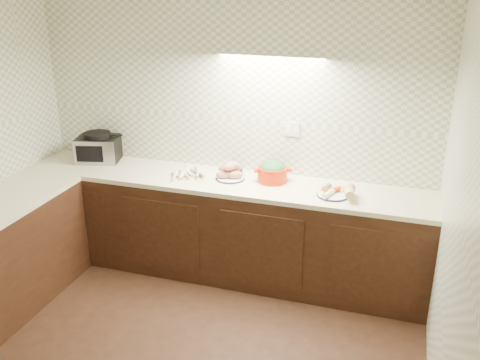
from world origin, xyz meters
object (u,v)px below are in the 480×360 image
(sweet_potato_plate, at_px, (230,172))
(dutch_oven, at_px, (273,172))
(onion_bowl, at_px, (233,169))
(toaster_oven, at_px, (98,148))
(parsnip_pile, at_px, (186,173))
(veg_plate, at_px, (340,191))

(sweet_potato_plate, height_order, dutch_oven, dutch_oven)
(onion_bowl, bearing_deg, toaster_oven, -178.21)
(parsnip_pile, bearing_deg, toaster_oven, 172.52)
(sweet_potato_plate, bearing_deg, veg_plate, -5.78)
(toaster_oven, height_order, parsnip_pile, toaster_oven)
(onion_bowl, bearing_deg, veg_plate, -12.24)
(toaster_oven, bearing_deg, onion_bowl, -12.97)
(toaster_oven, distance_m, dutch_oven, 1.70)
(onion_bowl, bearing_deg, sweet_potato_plate, -84.31)
(onion_bowl, bearing_deg, parsnip_pile, -156.73)
(onion_bowl, distance_m, veg_plate, 0.99)
(sweet_potato_plate, xyz_separation_m, onion_bowl, (-0.01, 0.11, -0.01))
(toaster_oven, relative_size, parsnip_pile, 1.16)
(sweet_potato_plate, bearing_deg, toaster_oven, 176.94)
(sweet_potato_plate, relative_size, dutch_oven, 0.76)
(parsnip_pile, relative_size, sweet_potato_plate, 1.51)
(toaster_oven, relative_size, veg_plate, 1.45)
(toaster_oven, height_order, dutch_oven, toaster_oven)
(parsnip_pile, distance_m, dutch_oven, 0.77)
(sweet_potato_plate, distance_m, dutch_oven, 0.37)
(sweet_potato_plate, relative_size, onion_bowl, 1.58)
(toaster_oven, height_order, onion_bowl, toaster_oven)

